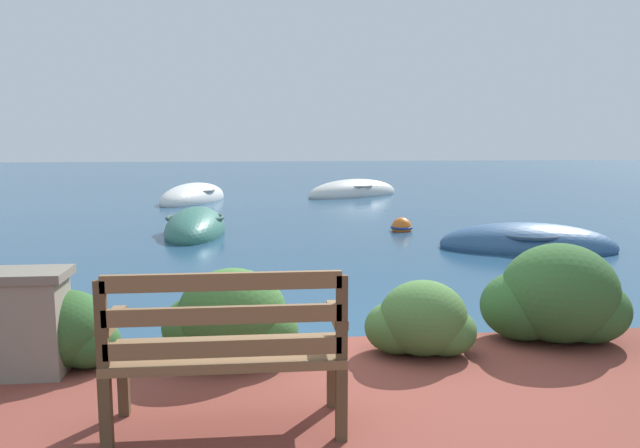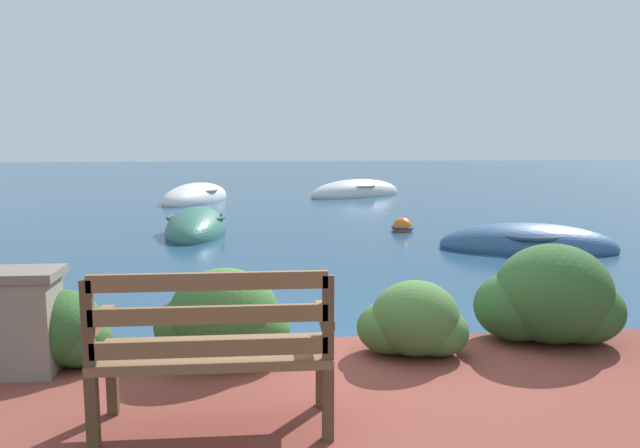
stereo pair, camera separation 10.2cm
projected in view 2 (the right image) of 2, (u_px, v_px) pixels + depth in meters
The scene contains 11 objects.
ground_plane at pixel (330, 363), 5.06m from camera, with size 80.00×80.00×0.00m.
park_bench at pixel (213, 346), 3.37m from camera, with size 1.29×0.48×0.93m.
hedge_clump_left at pixel (56, 333), 4.39m from camera, with size 0.80×0.58×0.55m.
hedge_clump_centre at pixel (222, 320), 4.50m from camera, with size 0.99×0.71×0.67m.
hedge_clump_right at pixel (413, 323), 4.60m from camera, with size 0.82×0.59×0.56m.
hedge_clump_far_right at pixel (550, 300), 4.88m from camera, with size 1.15×0.83×0.78m.
rowboat_nearest at pixel (527, 246), 10.06m from camera, with size 3.02×1.93×0.76m.
rowboat_mid at pixel (196, 229), 11.82m from camera, with size 1.14×2.81×0.84m.
rowboat_far at pixel (196, 199), 17.50m from camera, with size 2.25×3.41×0.90m.
rowboat_outer at pixel (356, 193), 19.09m from camera, with size 3.43×2.74×0.89m.
mooring_buoy at pixel (402, 228), 12.04m from camera, with size 0.43×0.43×0.39m.
Camera 2 is at (-0.50, -4.82, 1.83)m, focal length 35.00 mm.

